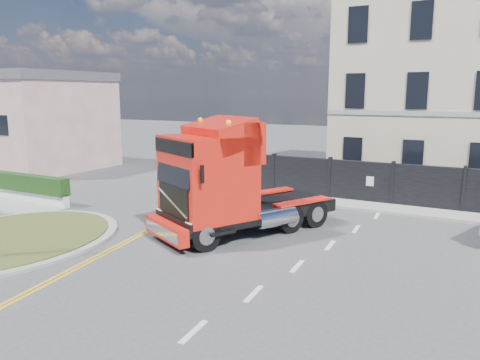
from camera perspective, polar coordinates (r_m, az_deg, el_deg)
The scene contains 8 objects.
ground at distance 16.08m, azimuth -2.45°, elevation -8.25°, with size 120.00×120.00×0.00m, color #424244.
traffic_island at distance 18.59m, azimuth -26.60°, elevation -6.53°, with size 6.80×6.80×0.17m.
hedge_wall at distance 25.76m, azimuth -26.40°, elevation -0.50°, with size 8.00×0.55×1.35m.
seaside_bldg_pink at distance 35.55m, azimuth -23.53°, elevation 6.14°, with size 8.00×8.00×6.00m, color beige.
hoarding_fence at distance 22.54m, azimuth 24.46°, elevation -1.11°, with size 18.80×0.25×2.00m.
georgian_building at distance 29.67m, azimuth 25.10°, elevation 10.70°, with size 12.30×10.30×12.80m.
pavement_far at distance 21.89m, azimuth 22.68°, elevation -3.82°, with size 20.00×1.60×0.12m, color gray.
truck at distance 17.01m, azimuth -1.99°, elevation -0.64°, with size 5.52×7.42×4.20m.
Camera 1 is at (7.75, -13.11, 5.17)m, focal length 35.00 mm.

